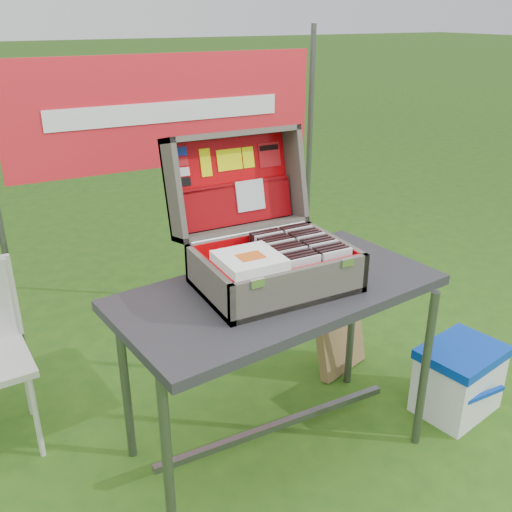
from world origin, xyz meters
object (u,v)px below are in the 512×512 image
table (277,373)px  suitcase (268,217)px  cardboard_box (340,340)px  cooler (458,379)px

table → suitcase: 0.66m
table → cardboard_box: size_ratio=3.66×
table → cooler: 0.93m
suitcase → cooler: bearing=-14.9°
table → suitcase: suitcase is taller
cooler → cardboard_box: cardboard_box is taller
cooler → table: bearing=157.7°
table → suitcase: bearing=89.8°
table → cooler: (0.89, -0.16, -0.22)m
suitcase → table: bearing=-82.5°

